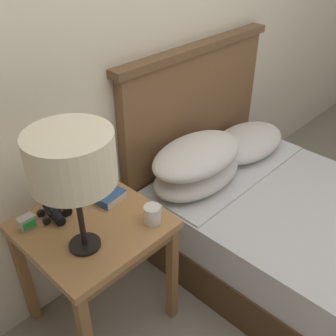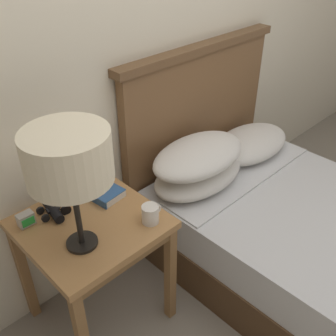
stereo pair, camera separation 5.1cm
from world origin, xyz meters
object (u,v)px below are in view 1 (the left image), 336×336
bed (300,233)px  table_lamp (71,160)px  coffee_mug (153,214)px  alarm_clock (27,222)px  nightstand (93,237)px  book_on_nightstand (101,193)px  binoculars_pair (54,213)px

bed → table_lamp: 1.40m
coffee_mug → alarm_clock: (-0.40, 0.36, -0.01)m
nightstand → bed: (0.97, -0.56, -0.27)m
table_lamp → book_on_nightstand: 0.52m
bed → binoculars_pair: size_ratio=11.47×
nightstand → alarm_clock: size_ratio=9.32×
coffee_mug → alarm_clock: size_ratio=1.47×
bed → book_on_nightstand: 1.13m
nightstand → book_on_nightstand: (0.15, 0.12, 0.11)m
nightstand → book_on_nightstand: 0.22m
bed → alarm_clock: (-1.18, 0.73, 0.39)m
alarm_clock → coffee_mug: bearing=-42.2°
coffee_mug → book_on_nightstand: bearing=97.4°
table_lamp → book_on_nightstand: (0.25, 0.21, -0.40)m
bed → alarm_clock: size_ratio=26.86×
bed → alarm_clock: 1.44m
binoculars_pair → alarm_clock: 0.12m
table_lamp → alarm_clock: size_ratio=7.48×
coffee_mug → nightstand: bearing=134.9°
bed → nightstand: bearing=150.0°
nightstand → coffee_mug: bearing=-45.1°
alarm_clock → book_on_nightstand: bearing=-8.4°
book_on_nightstand → table_lamp: bearing=-140.0°
bed → binoculars_pair: (-1.06, 0.71, 0.38)m
nightstand → binoculars_pair: bearing=120.0°
book_on_nightstand → bed: bearing=-39.7°
binoculars_pair → bed: bearing=-33.9°
coffee_mug → bed: bearing=-25.3°
table_lamp → coffee_mug: table_lamp is taller
nightstand → bed: size_ratio=0.35×
coffee_mug → alarm_clock: coffee_mug is taller
book_on_nightstand → coffee_mug: coffee_mug is taller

